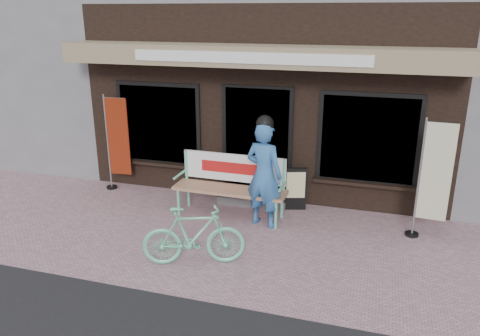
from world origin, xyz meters
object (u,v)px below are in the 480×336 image
(nobori_red, at_px, (117,142))
(nobori_cream, at_px, (433,179))
(bench, at_px, (232,181))
(person, at_px, (264,173))
(menu_stand, at_px, (295,188))
(bicycle, at_px, (194,236))

(nobori_red, distance_m, nobori_cream, 5.86)
(bench, xyz_separation_m, nobori_red, (-2.57, 0.53, 0.37))
(nobori_red, bearing_deg, bench, -17.27)
(person, height_order, menu_stand, person)
(person, relative_size, nobori_cream, 0.97)
(bench, xyz_separation_m, bicycle, (0.02, -1.82, -0.19))
(person, height_order, bicycle, person)
(bicycle, xyz_separation_m, nobori_red, (-2.59, 2.35, 0.56))
(nobori_cream, bearing_deg, bench, -175.21)
(bench, distance_m, nobori_cream, 3.29)
(bicycle, distance_m, nobori_cream, 3.77)
(nobori_cream, distance_m, menu_stand, 2.36)
(nobori_red, bearing_deg, nobori_cream, -10.64)
(nobori_red, xyz_separation_m, menu_stand, (3.61, 0.01, -0.60))
(nobori_cream, height_order, menu_stand, nobori_cream)
(person, relative_size, menu_stand, 2.38)
(bench, relative_size, nobori_cream, 1.02)
(menu_stand, bearing_deg, bench, -170.47)
(bench, height_order, menu_stand, bench)
(person, bearing_deg, bench, 174.41)
(bench, height_order, nobori_cream, nobori_cream)
(person, bearing_deg, nobori_red, -177.81)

